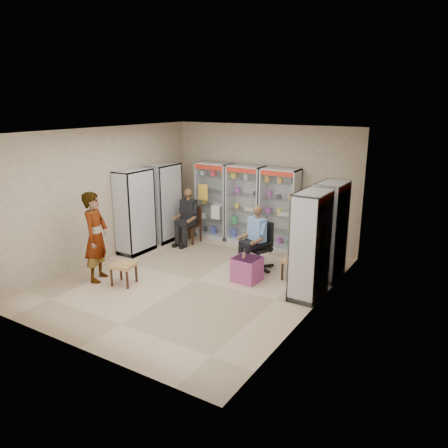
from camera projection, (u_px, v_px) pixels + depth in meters
The scene contains 18 objects.
floor at pixel (196, 280), 8.95m from camera, with size 6.00×6.00×0.00m, color tan.
room_shell at pixel (194, 186), 8.41m from camera, with size 5.02×6.02×3.01m.
cabinet_back_left at pixel (214, 200), 11.57m from camera, with size 0.90×0.50×2.00m, color silver.
cabinet_back_mid at pixel (245, 205), 11.09m from camera, with size 0.90×0.50×2.00m, color silver.
cabinet_back_right at pixel (280, 209), 10.61m from camera, with size 0.90×0.50×2.00m, color silver.
cabinet_right_far at pixel (330, 231), 8.87m from camera, with size 0.50×0.90×2.00m, color silver.
cabinet_right_near at pixel (310, 245), 7.96m from camera, with size 0.50×0.90×2.00m, color #A3A5AA.
cabinet_left_far at pixel (164, 203), 11.27m from camera, with size 0.50×0.90×2.00m, color #BABDC2.
cabinet_left_near at pixel (135, 212), 10.37m from camera, with size 0.50×0.90×2.00m, color #A8ABAF.
wooden_chair at pixel (191, 225), 11.24m from camera, with size 0.42×0.42×0.94m, color black.
seated_customer at pixel (189, 218), 11.14m from camera, with size 0.44×0.60×1.34m, color black, non-canonical shape.
office_chair at pixel (258, 246), 9.41m from camera, with size 0.58×0.58×1.06m, color black.
seated_shopkeeper at pixel (258, 240), 9.33m from camera, with size 0.44×0.62×1.35m, color #76A9EA, non-canonical shape.
pink_trunk at pixel (247, 269), 8.87m from camera, with size 0.51×0.49×0.49m, color #A2406B.
tea_glass at pixel (244, 256), 8.78m from camera, with size 0.07×0.07×0.10m, color #622D08.
woven_stool_a at pixel (294, 269), 8.96m from camera, with size 0.45×0.45×0.45m, color #A56A45.
woven_stool_b at pixel (124, 274), 8.70m from camera, with size 0.44×0.44×0.44m, color #9E7A43.
standing_man at pixel (96, 237), 8.75m from camera, with size 0.67×0.44×1.83m, color gray.
Camera 1 is at (4.84, -6.76, 3.55)m, focal length 35.00 mm.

